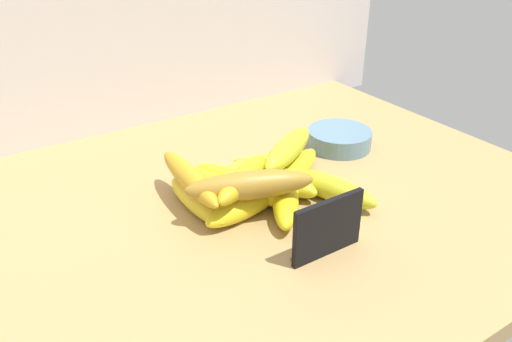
# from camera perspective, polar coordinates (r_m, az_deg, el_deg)

# --- Properties ---
(counter_top) EXTENTS (1.10, 0.76, 0.03)m
(counter_top) POSITION_cam_1_polar(r_m,az_deg,el_deg) (0.80, -3.41, -5.25)
(counter_top) COLOR #A78651
(counter_top) RESTS_ON ground
(chalkboard_sign) EXTENTS (0.11, 0.02, 0.08)m
(chalkboard_sign) POSITION_cam_1_polar(r_m,az_deg,el_deg) (0.69, 7.89, -6.42)
(chalkboard_sign) COLOR black
(chalkboard_sign) RESTS_ON counter_top
(fruit_bowl) EXTENTS (0.12, 0.12, 0.03)m
(fruit_bowl) POSITION_cam_1_polar(r_m,az_deg,el_deg) (0.99, 9.18, 3.54)
(fruit_bowl) COLOR slate
(fruit_bowl) RESTS_ON counter_top
(banana_0) EXTENTS (0.16, 0.07, 0.04)m
(banana_0) POSITION_cam_1_polar(r_m,az_deg,el_deg) (0.77, -0.98, -3.69)
(banana_0) COLOR yellow
(banana_0) RESTS_ON counter_top
(banana_1) EXTENTS (0.13, 0.16, 0.04)m
(banana_1) POSITION_cam_1_polar(r_m,az_deg,el_deg) (0.79, 3.28, -2.92)
(banana_1) COLOR yellow
(banana_1) RESTS_ON counter_top
(banana_2) EXTENTS (0.16, 0.11, 0.04)m
(banana_2) POSITION_cam_1_polar(r_m,az_deg,el_deg) (0.87, 4.44, 0.12)
(banana_2) COLOR yellow
(banana_2) RESTS_ON counter_top
(banana_3) EXTENTS (0.08, 0.16, 0.04)m
(banana_3) POSITION_cam_1_polar(r_m,az_deg,el_deg) (0.81, -5.12, -1.76)
(banana_3) COLOR gold
(banana_3) RESTS_ON counter_top
(banana_4) EXTENTS (0.09, 0.18, 0.04)m
(banana_4) POSITION_cam_1_polar(r_m,az_deg,el_deg) (0.84, 1.91, -0.66)
(banana_4) COLOR gold
(banana_4) RESTS_ON counter_top
(banana_5) EXTENTS (0.17, 0.06, 0.04)m
(banana_5) POSITION_cam_1_polar(r_m,az_deg,el_deg) (0.88, 0.78, 0.66)
(banana_5) COLOR #B3C12C
(banana_5) RESTS_ON counter_top
(banana_6) EXTENTS (0.10, 0.19, 0.04)m
(banana_6) POSITION_cam_1_polar(r_m,az_deg,el_deg) (0.82, -1.85, -1.45)
(banana_6) COLOR yellow
(banana_6) RESTS_ON counter_top
(banana_7) EXTENTS (0.04, 0.15, 0.04)m
(banana_7) POSITION_cam_1_polar(r_m,az_deg,el_deg) (0.78, -6.55, -3.22)
(banana_7) COLOR gold
(banana_7) RESTS_ON counter_top
(banana_8) EXTENTS (0.08, 0.16, 0.04)m
(banana_8) POSITION_cam_1_polar(r_m,az_deg,el_deg) (0.81, 8.48, -1.96)
(banana_8) COLOR gold
(banana_8) RESTS_ON counter_top
(banana_9) EXTENTS (0.04, 0.19, 0.03)m
(banana_9) POSITION_cam_1_polar(r_m,az_deg,el_deg) (0.77, -7.37, -0.74)
(banana_9) COLOR gold
(banana_9) RESTS_ON banana_7
(banana_10) EXTENTS (0.19, 0.11, 0.04)m
(banana_10) POSITION_cam_1_polar(r_m,az_deg,el_deg) (0.74, -0.65, -1.56)
(banana_10) COLOR olive
(banana_10) RESTS_ON banana_0
(banana_11) EXTENTS (0.16, 0.12, 0.04)m
(banana_11) POSITION_cam_1_polar(r_m,az_deg,el_deg) (0.85, 3.56, 2.45)
(banana_11) COLOR gold
(banana_11) RESTS_ON banana_2
(banana_12) EXTENTS (0.15, 0.11, 0.04)m
(banana_12) POSITION_cam_1_polar(r_m,az_deg,el_deg) (0.76, -1.42, -0.87)
(banana_12) COLOR gold
(banana_12) RESTS_ON banana_0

